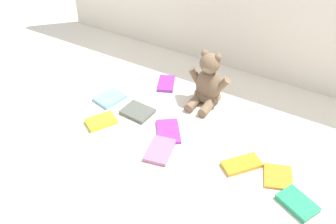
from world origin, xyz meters
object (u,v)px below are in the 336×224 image
at_px(teddy_bear, 208,84).
at_px(book_case_6, 166,84).
at_px(book_case_2, 160,150).
at_px(book_case_8, 298,203).
at_px(book_case_5, 168,131).
at_px(book_case_1, 110,98).
at_px(book_case_0, 137,112).
at_px(book_case_3, 278,177).
at_px(book_case_7, 101,121).
at_px(book_case_4, 242,164).

bearing_deg(teddy_bear, book_case_6, 176.22).
bearing_deg(book_case_2, book_case_8, -10.56).
bearing_deg(book_case_5, book_case_1, 133.89).
bearing_deg(book_case_0, book_case_3, 89.46).
xyz_separation_m(teddy_bear, book_case_7, (-0.30, -0.34, -0.08)).
xyz_separation_m(book_case_4, book_case_5, (-0.31, 0.02, -0.00)).
relative_size(teddy_bear, book_case_4, 1.70).
relative_size(book_case_3, book_case_4, 0.80).
height_order(book_case_4, book_case_8, book_case_8).
height_order(book_case_0, book_case_5, book_case_0).
height_order(book_case_3, book_case_7, book_case_7).
relative_size(book_case_6, book_case_8, 0.98).
xyz_separation_m(teddy_bear, book_case_2, (-0.01, -0.37, -0.08)).
distance_m(book_case_4, book_case_7, 0.57).
distance_m(book_case_5, book_case_8, 0.53).
bearing_deg(book_case_6, book_case_7, -128.68).
bearing_deg(book_case_3, book_case_8, -62.38).
relative_size(book_case_1, book_case_6, 0.99).
bearing_deg(book_case_6, book_case_5, -82.82).
bearing_deg(book_case_5, book_case_7, 162.42).
distance_m(book_case_2, book_case_8, 0.50).
height_order(book_case_0, book_case_7, book_case_7).
bearing_deg(book_case_0, book_case_1, -92.95).
bearing_deg(book_case_8, book_case_6, 88.04).
bearing_deg(book_case_1, teddy_bear, -137.73).
height_order(book_case_1, book_case_7, book_case_7).
height_order(teddy_bear, book_case_4, teddy_bear).
xyz_separation_m(book_case_4, book_case_6, (-0.48, 0.29, -0.00)).
relative_size(teddy_bear, book_case_2, 1.75).
xyz_separation_m(book_case_0, book_case_2, (0.19, -0.15, -0.00)).
xyz_separation_m(book_case_6, book_case_8, (0.69, -0.36, 0.00)).
bearing_deg(teddy_bear, book_case_1, -151.10).
distance_m(teddy_bear, book_case_0, 0.31).
bearing_deg(book_case_0, book_case_8, 83.50).
relative_size(book_case_1, book_case_8, 0.97).
xyz_separation_m(teddy_bear, book_case_0, (-0.21, -0.22, -0.08)).
bearing_deg(book_case_7, book_case_8, 30.07).
relative_size(book_case_0, book_case_1, 1.01).
distance_m(book_case_4, book_case_5, 0.31).
height_order(book_case_5, book_case_7, book_case_7).
bearing_deg(book_case_5, book_case_4, -39.84).
distance_m(book_case_4, book_case_6, 0.56).
bearing_deg(book_case_0, book_case_4, 86.88).
distance_m(teddy_bear, book_case_3, 0.49).
relative_size(teddy_bear, book_case_1, 1.96).
height_order(book_case_7, book_case_8, book_case_8).
distance_m(book_case_0, book_case_1, 0.15).
distance_m(book_case_7, book_case_8, 0.78).
xyz_separation_m(book_case_2, book_case_3, (0.41, 0.10, -0.00)).
xyz_separation_m(teddy_bear, book_case_8, (0.49, -0.35, -0.08)).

